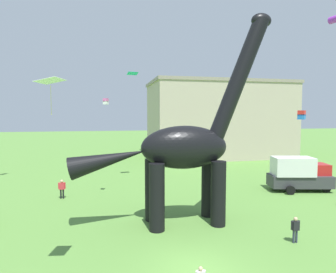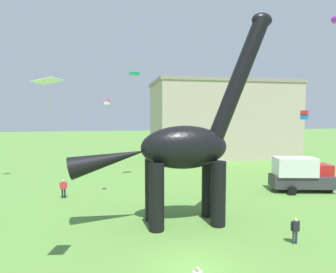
# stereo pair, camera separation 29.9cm
# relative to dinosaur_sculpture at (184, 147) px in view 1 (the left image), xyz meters

# --- Properties ---
(ground_plane) EXTENTS (240.00, 240.00, 0.00)m
(ground_plane) POSITION_rel_dinosaur_sculpture_xyz_m (-0.95, -5.74, -5.02)
(ground_plane) COLOR #5B8E3D
(dinosaur_sculpture) EXTENTS (13.28, 2.81, 13.88)m
(dinosaur_sculpture) POSITION_rel_dinosaur_sculpture_xyz_m (0.00, 0.00, 0.00)
(dinosaur_sculpture) COLOR black
(dinosaur_sculpture) RESTS_ON ground_plane
(parked_box_truck) EXTENTS (5.93, 3.28, 3.20)m
(parked_box_truck) POSITION_rel_dinosaur_sculpture_xyz_m (12.73, 5.54, -3.37)
(parked_box_truck) COLOR #38383D
(parked_box_truck) RESTS_ON ground_plane
(person_watching_child) EXTENTS (0.55, 0.24, 1.47)m
(person_watching_child) POSITION_rel_dinosaur_sculpture_xyz_m (5.29, -4.26, -4.13)
(person_watching_child) COLOR #2D3347
(person_watching_child) RESTS_ON ground_plane
(person_far_spectator) EXTENTS (0.61, 0.27, 1.63)m
(person_far_spectator) POSITION_rel_dinosaur_sculpture_xyz_m (-8.64, 7.54, -4.03)
(person_far_spectator) COLOR black
(person_far_spectator) RESTS_ON ground_plane
(kite_mid_right) EXTENTS (0.47, 0.47, 0.50)m
(kite_mid_right) POSITION_rel_dinosaur_sculpture_xyz_m (-4.88, 6.34, 3.20)
(kite_mid_right) COLOR pink
(kite_trailing) EXTENTS (1.04, 1.04, 1.06)m
(kite_trailing) POSITION_rel_dinosaur_sculpture_xyz_m (17.64, 11.97, 2.09)
(kite_trailing) COLOR red
(kite_near_low) EXTENTS (1.20, 0.97, 0.24)m
(kite_near_low) POSITION_rel_dinosaur_sculpture_xyz_m (-2.08, 12.59, 6.41)
(kite_near_low) COLOR #19B2B7
(kite_high_right) EXTENTS (1.10, 1.30, 1.38)m
(kite_high_right) POSITION_rel_dinosaur_sculpture_xyz_m (-6.95, -6.36, 3.38)
(kite_high_right) COLOR white
(background_building_block) EXTENTS (23.50, 13.03, 12.69)m
(background_building_block) POSITION_rel_dinosaur_sculpture_xyz_m (14.23, 29.19, 1.34)
(background_building_block) COLOR #B7A893
(background_building_block) RESTS_ON ground_plane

